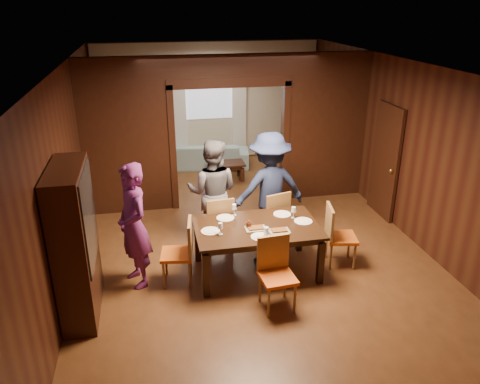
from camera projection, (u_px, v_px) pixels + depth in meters
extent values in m
plane|color=#4C2C15|center=(247.00, 239.00, 8.03)|extent=(9.00, 9.00, 0.00)
cube|color=silver|center=(248.00, 66.00, 6.92)|extent=(5.50, 9.00, 0.02)
cube|color=black|center=(209.00, 102.00, 11.55)|extent=(5.50, 0.02, 2.90)
cube|color=black|center=(68.00, 170.00, 6.97)|extent=(0.02, 9.00, 2.90)
cube|color=black|center=(405.00, 148.00, 7.98)|extent=(0.02, 9.00, 2.90)
cube|color=black|center=(128.00, 151.00, 8.67)|extent=(1.65, 0.15, 2.40)
cube|color=black|center=(324.00, 139.00, 9.38)|extent=(1.65, 0.15, 2.40)
cube|color=black|center=(229.00, 68.00, 8.46)|extent=(5.50, 0.15, 0.50)
cube|color=beige|center=(209.00, 102.00, 11.52)|extent=(5.40, 0.04, 2.85)
imported|color=#642261|center=(134.00, 226.00, 6.47)|extent=(0.65, 0.78, 1.81)
imported|color=#5B5A61|center=(213.00, 192.00, 7.64)|extent=(1.03, 0.91, 1.78)
imported|color=#1B2545|center=(269.00, 188.00, 7.66)|extent=(1.29, 0.84, 1.88)
imported|color=#8AACB5|center=(207.00, 155.00, 11.37)|extent=(2.12, 1.10, 0.59)
imported|color=black|center=(264.00, 219.00, 6.91)|extent=(0.30, 0.30, 0.07)
cube|color=black|center=(257.00, 249.00, 6.94)|extent=(1.81, 1.13, 0.76)
cube|color=black|center=(227.00, 171.00, 10.58)|extent=(0.80, 0.50, 0.40)
cube|color=black|center=(75.00, 243.00, 5.83)|extent=(0.40, 1.20, 2.00)
cube|color=black|center=(385.00, 161.00, 8.58)|extent=(0.06, 0.90, 2.10)
cube|color=silver|center=(209.00, 92.00, 11.40)|extent=(1.20, 0.03, 1.30)
cube|color=white|center=(179.00, 112.00, 11.40)|extent=(0.35, 0.06, 2.40)
cube|color=white|center=(239.00, 109.00, 11.67)|extent=(0.35, 0.06, 2.40)
cylinder|color=silver|center=(210.00, 231.00, 6.63)|extent=(0.27, 0.27, 0.01)
cylinder|color=white|center=(225.00, 218.00, 7.03)|extent=(0.27, 0.27, 0.01)
cylinder|color=white|center=(282.00, 214.00, 7.16)|extent=(0.27, 0.27, 0.01)
cylinder|color=white|center=(303.00, 221.00, 6.93)|extent=(0.27, 0.27, 0.01)
cylinder|color=silver|center=(260.00, 237.00, 6.48)|extent=(0.27, 0.27, 0.01)
cube|color=gray|center=(256.00, 228.00, 6.69)|extent=(0.30, 0.20, 0.04)
cube|color=slate|center=(279.00, 231.00, 6.62)|extent=(0.30, 0.20, 0.04)
cylinder|color=silver|center=(266.00, 232.00, 6.47)|extent=(0.07, 0.07, 0.14)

